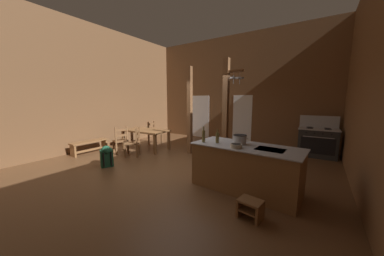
% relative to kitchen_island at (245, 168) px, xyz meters
% --- Properties ---
extents(ground_plane, '(8.59, 9.26, 0.10)m').
position_rel_kitchen_island_xyz_m(ground_plane, '(-2.02, 0.21, -0.52)').
color(ground_plane, brown).
extents(wall_back, '(8.59, 0.14, 4.60)m').
position_rel_kitchen_island_xyz_m(wall_back, '(-2.02, 4.51, 1.83)').
color(wall_back, brown).
rests_on(wall_back, ground_plane).
extents(wall_left, '(0.14, 9.26, 4.60)m').
position_rel_kitchen_island_xyz_m(wall_left, '(-5.98, 0.21, 1.83)').
color(wall_left, brown).
rests_on(wall_left, ground_plane).
extents(glazed_door_back_left, '(1.00, 0.01, 2.05)m').
position_rel_kitchen_island_xyz_m(glazed_door_back_left, '(-3.77, 4.43, 0.56)').
color(glazed_door_back_left, white).
rests_on(glazed_door_back_left, ground_plane).
extents(glazed_panel_back_right, '(0.84, 0.01, 2.05)m').
position_rel_kitchen_island_xyz_m(glazed_panel_back_right, '(-1.63, 4.43, 0.56)').
color(glazed_panel_back_right, white).
rests_on(glazed_panel_back_right, ground_plane).
extents(kitchen_island, '(2.22, 1.11, 0.93)m').
position_rel_kitchen_island_xyz_m(kitchen_island, '(0.00, 0.00, 0.00)').
color(kitchen_island, brown).
rests_on(kitchen_island, ground_plane).
extents(stove_range, '(1.16, 0.85, 1.32)m').
position_rel_kitchen_island_xyz_m(stove_range, '(1.20, 3.70, 0.02)').
color(stove_range, '#2A2A2A').
rests_on(stove_range, ground_plane).
extents(support_post_with_pot_rack, '(0.55, 0.22, 2.95)m').
position_rel_kitchen_island_xyz_m(support_post_with_pot_rack, '(-0.93, 1.11, 1.10)').
color(support_post_with_pot_rack, brown).
rests_on(support_post_with_pot_rack, ground_plane).
extents(support_post_center, '(0.14, 0.14, 2.95)m').
position_rel_kitchen_island_xyz_m(support_post_center, '(-2.50, 1.65, 1.01)').
color(support_post_center, brown).
rests_on(support_post_center, ground_plane).
extents(step_stool, '(0.40, 0.33, 0.30)m').
position_rel_kitchen_island_xyz_m(step_stool, '(0.40, -0.94, -0.29)').
color(step_stool, brown).
rests_on(step_stool, ground_plane).
extents(dining_table, '(1.74, 0.99, 0.74)m').
position_rel_kitchen_island_xyz_m(dining_table, '(-4.24, 1.23, 0.19)').
color(dining_table, brown).
rests_on(dining_table, ground_plane).
extents(ladderback_chair_near_window, '(0.62, 0.62, 0.95)m').
position_rel_kitchen_island_xyz_m(ladderback_chair_near_window, '(-3.89, 0.37, -0.01)').
color(ladderback_chair_near_window, brown).
rests_on(ladderback_chair_near_window, ground_plane).
extents(ladderback_chair_by_post, '(0.48, 0.48, 0.95)m').
position_rel_kitchen_island_xyz_m(ladderback_chair_by_post, '(-4.58, 2.02, -0.01)').
color(ladderback_chair_by_post, brown).
rests_on(ladderback_chair_by_post, ground_plane).
extents(ladderback_chair_at_table_end, '(0.57, 0.57, 0.95)m').
position_rel_kitchen_island_xyz_m(ladderback_chair_at_table_end, '(-4.54, 0.34, -0.01)').
color(ladderback_chair_at_table_end, brown).
rests_on(ladderback_chair_at_table_end, ground_plane).
extents(bench_along_left_wall, '(0.37, 1.22, 0.44)m').
position_rel_kitchen_island_xyz_m(bench_along_left_wall, '(-5.43, -0.28, -0.17)').
color(bench_along_left_wall, brown).
rests_on(bench_along_left_wall, ground_plane).
extents(backpack, '(0.37, 0.38, 0.60)m').
position_rel_kitchen_island_xyz_m(backpack, '(-3.69, -0.76, -0.15)').
color(backpack, '#1E5138').
rests_on(backpack, ground_plane).
extents(stockpot_on_counter, '(0.35, 0.28, 0.20)m').
position_rel_kitchen_island_xyz_m(stockpot_on_counter, '(-0.16, 0.07, 0.57)').
color(stockpot_on_counter, '#A8AAB2').
rests_on(stockpot_on_counter, kitchen_island).
extents(mixing_bowl_on_counter, '(0.22, 0.22, 0.08)m').
position_rel_kitchen_island_xyz_m(mixing_bowl_on_counter, '(-0.11, -0.28, 0.51)').
color(mixing_bowl_on_counter, '#B2A893').
rests_on(mixing_bowl_on_counter, kitchen_island).
extents(bottle_tall_on_counter, '(0.07, 0.07, 0.30)m').
position_rel_kitchen_island_xyz_m(bottle_tall_on_counter, '(-0.61, -0.09, 0.59)').
color(bottle_tall_on_counter, brown).
rests_on(bottle_tall_on_counter, kitchen_island).
extents(bottle_short_on_counter, '(0.07, 0.07, 0.35)m').
position_rel_kitchen_island_xyz_m(bottle_short_on_counter, '(-0.90, -0.18, 0.61)').
color(bottle_short_on_counter, brown).
rests_on(bottle_short_on_counter, kitchen_island).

